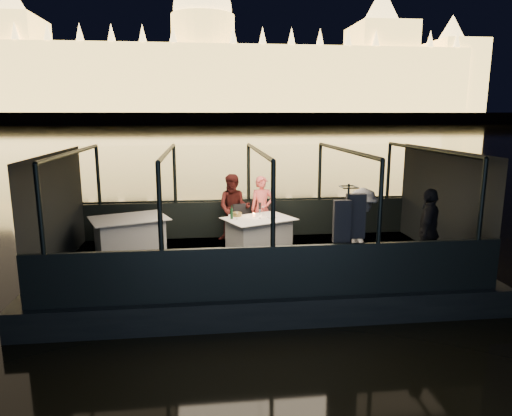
{
  "coord_description": "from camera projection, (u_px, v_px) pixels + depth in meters",
  "views": [
    {
      "loc": [
        -1.11,
        -9.13,
        3.53
      ],
      "look_at": [
        0.0,
        0.4,
        1.55
      ],
      "focal_mm": 32.0,
      "sensor_mm": 36.0,
      "label": 1
    }
  ],
  "objects": [
    {
      "name": "person_woman_coral",
      "position": [
        262.0,
        211.0,
        10.96
      ],
      "size": [
        0.59,
        0.41,
        1.58
      ],
      "primitive_type": "imported",
      "rotation": [
        0.0,
        0.0,
        0.05
      ],
      "color": "#EB5C55",
      "rests_on": "boat_deck"
    },
    {
      "name": "wine_glass_white",
      "position": [
        237.0,
        215.0,
        9.99
      ],
      "size": [
        0.07,
        0.07,
        0.17
      ],
      "primitive_type": null,
      "rotation": [
        0.0,
        0.0,
        -0.16
      ],
      "color": "silver",
      "rests_on": "dining_table_central"
    },
    {
      "name": "parliament_building",
      "position": [
        203.0,
        46.0,
        174.08
      ],
      "size": [
        220.0,
        32.0,
        60.0
      ],
      "primitive_type": null,
      "color": "#F2D18C",
      "rests_on": "embankment"
    },
    {
      "name": "wine_glass_red",
      "position": [
        263.0,
        211.0,
        10.35
      ],
      "size": [
        0.08,
        0.08,
        0.21
      ],
      "primitive_type": null,
      "rotation": [
        0.0,
        0.0,
        0.23
      ],
      "color": "white",
      "rests_on": "dining_table_central"
    },
    {
      "name": "dining_table_central",
      "position": [
        259.0,
        235.0,
        10.17
      ],
      "size": [
        1.75,
        1.55,
        0.77
      ],
      "primitive_type": "cube",
      "rotation": [
        0.0,
        0.0,
        0.42
      ],
      "color": "silver",
      "rests_on": "boat_deck"
    },
    {
      "name": "chair_port_left",
      "position": [
        242.0,
        225.0,
        10.82
      ],
      "size": [
        0.54,
        0.54,
        0.91
      ],
      "primitive_type": "cube",
      "rotation": [
        0.0,
        0.0,
        0.31
      ],
      "color": "black",
      "rests_on": "boat_deck"
    },
    {
      "name": "amber_candle",
      "position": [
        254.0,
        215.0,
        10.27
      ],
      "size": [
        0.07,
        0.07,
        0.07
      ],
      "primitive_type": "cylinder",
      "rotation": [
        0.0,
        0.0,
        -0.41
      ],
      "color": "orange",
      "rests_on": "dining_table_central"
    },
    {
      "name": "river_water",
      "position": [
        208.0,
        133.0,
        87.54
      ],
      "size": [
        500.0,
        500.0,
        0.0
      ],
      "primitive_type": "plane",
      "color": "black",
      "rests_on": "ground"
    },
    {
      "name": "bread_basket",
      "position": [
        237.0,
        214.0,
        10.3
      ],
      "size": [
        0.29,
        0.29,
        0.09
      ],
      "primitive_type": "cylinder",
      "rotation": [
        0.0,
        0.0,
        0.34
      ],
      "color": "brown",
      "rests_on": "dining_table_central"
    },
    {
      "name": "dining_table_aft",
      "position": [
        130.0,
        238.0,
        9.94
      ],
      "size": [
        1.88,
        1.63,
        0.84
      ],
      "primitive_type": "cube",
      "rotation": [
        0.0,
        0.0,
        0.37
      ],
      "color": "silver",
      "rests_on": "boat_deck"
    },
    {
      "name": "cabin_glass_port",
      "position": [
        249.0,
        173.0,
        11.24
      ],
      "size": [
        8.0,
        0.02,
        1.4
      ],
      "primitive_type": null,
      "color": "#99B2B2",
      "rests_on": "gunwale_port"
    },
    {
      "name": "boat_hull",
      "position": [
        258.0,
        283.0,
        9.72
      ],
      "size": [
        8.6,
        4.4,
        1.0
      ],
      "primitive_type": "cube",
      "color": "black",
      "rests_on": "river_water"
    },
    {
      "name": "coat_stand",
      "position": [
        347.0,
        240.0,
        7.88
      ],
      "size": [
        0.62,
        0.56,
        1.87
      ],
      "primitive_type": null,
      "rotation": [
        0.0,
        0.0,
        0.31
      ],
      "color": "black",
      "rests_on": "boat_deck"
    },
    {
      "name": "plate_near",
      "position": [
        272.0,
        217.0,
        10.19
      ],
      "size": [
        0.31,
        0.31,
        0.02
      ],
      "primitive_type": "cylinder",
      "rotation": [
        0.0,
        0.0,
        0.18
      ],
      "color": "white",
      "rests_on": "dining_table_central"
    },
    {
      "name": "cabin_roof_glass",
      "position": [
        258.0,
        151.0,
        9.15
      ],
      "size": [
        8.0,
        4.0,
        0.02
      ],
      "primitive_type": null,
      "color": "#99B2B2",
      "rests_on": "boat_deck"
    },
    {
      "name": "end_wall_fore",
      "position": [
        56.0,
        212.0,
        8.93
      ],
      "size": [
        0.02,
        4.0,
        2.3
      ],
      "primitive_type": null,
      "color": "black",
      "rests_on": "boat_deck"
    },
    {
      "name": "end_wall_aft",
      "position": [
        442.0,
        203.0,
        9.84
      ],
      "size": [
        0.02,
        4.0,
        2.3
      ],
      "primitive_type": null,
      "color": "black",
      "rests_on": "boat_deck"
    },
    {
      "name": "gunwale_port",
      "position": [
        249.0,
        219.0,
        11.47
      ],
      "size": [
        8.0,
        0.08,
        0.9
      ],
      "primitive_type": "cube",
      "color": "black",
      "rests_on": "boat_deck"
    },
    {
      "name": "person_man_maroon",
      "position": [
        234.0,
        211.0,
        10.95
      ],
      "size": [
        0.9,
        0.76,
        1.63
      ],
      "primitive_type": "imported",
      "rotation": [
        0.0,
        0.0,
        -0.21
      ],
      "color": "#3D1211",
      "rests_on": "boat_deck"
    },
    {
      "name": "canopy_ribs",
      "position": [
        258.0,
        207.0,
        9.38
      ],
      "size": [
        8.0,
        4.0,
        2.3
      ],
      "primitive_type": null,
      "color": "black",
      "rests_on": "boat_deck"
    },
    {
      "name": "embankment",
      "position": [
        205.0,
        119.0,
        213.79
      ],
      "size": [
        400.0,
        140.0,
        6.0
      ],
      "primitive_type": "cube",
      "color": "#423D33",
      "rests_on": "ground"
    },
    {
      "name": "cabin_glass_starboard",
      "position": [
        273.0,
        205.0,
        7.35
      ],
      "size": [
        8.0,
        0.02,
        1.4
      ],
      "primitive_type": null,
      "color": "#99B2B2",
      "rests_on": "gunwale_starboard"
    },
    {
      "name": "wine_bottle",
      "position": [
        232.0,
        212.0,
        10.01
      ],
      "size": [
        0.07,
        0.07,
        0.29
      ],
      "primitive_type": "cylinder",
      "rotation": [
        0.0,
        0.0,
        0.04
      ],
      "color": "#12331B",
      "rests_on": "dining_table_central"
    },
    {
      "name": "passenger_stripe",
      "position": [
        362.0,
        229.0,
        8.8
      ],
      "size": [
        0.91,
        1.21,
        1.65
      ],
      "primitive_type": "imported",
      "rotation": [
        0.0,
        0.0,
        1.25
      ],
      "color": "silver",
      "rests_on": "boat_deck"
    },
    {
      "name": "passenger_dark",
      "position": [
        428.0,
        231.0,
        8.65
      ],
      "size": [
        0.91,
        1.04,
        1.68
      ],
      "primitive_type": "imported",
      "rotation": [
        0.0,
        0.0,
        4.09
      ],
      "color": "black",
      "rests_on": "boat_deck"
    },
    {
      "name": "gunwale_starboard",
      "position": [
        273.0,
        272.0,
        7.58
      ],
      "size": [
        8.0,
        0.08,
        0.9
      ],
      "primitive_type": "cube",
      "color": "black",
      "rests_on": "boat_deck"
    },
    {
      "name": "chair_port_right",
      "position": [
        268.0,
        225.0,
        10.82
      ],
      "size": [
        0.56,
        0.56,
        0.96
      ],
      "primitive_type": "cube",
      "rotation": [
        0.0,
        0.0,
        0.32
      ],
      "color": "black",
      "rests_on": "boat_deck"
    },
    {
      "name": "boat_deck",
      "position": [
        258.0,
        261.0,
        9.62
      ],
      "size": [
        8.0,
        4.0,
        0.04
      ],
      "primitive_type": "cube",
      "color": "black",
      "rests_on": "boat_hull"
    },
    {
      "name": "wine_glass_empty",
      "position": [
        260.0,
        214.0,
        10.06
      ],
      "size": [
        0.08,
        0.08,
        0.2
      ],
      "primitive_type": null,
      "rotation": [
        0.0,
        0.0,
        0.15
      ],
      "color": "silver",
      "rests_on": "dining_table_central"
    },
    {
      "name": "plate_far",
      "position": [
        234.0,
        215.0,
        10.36
      ],
      "size": [
        0.27,
        0.27,
        0.02
      ],
      "primitive_type": "cylinder",
      "rotation": [
        0.0,
        0.0,
        0.08
      ],
      "color": "white",
      "rests_on": "dining_table_central"
    }
  ]
}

